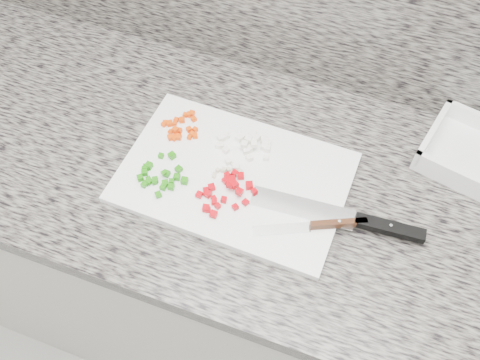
# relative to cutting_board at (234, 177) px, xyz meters

# --- Properties ---
(cabinet) EXTENTS (3.92, 0.62, 0.86)m
(cabinet) POSITION_rel_cutting_board_xyz_m (0.11, 0.03, -0.48)
(cabinet) COLOR silver
(cabinet) RESTS_ON ground
(countertop) EXTENTS (3.96, 0.64, 0.04)m
(countertop) POSITION_rel_cutting_board_xyz_m (0.11, 0.03, -0.03)
(countertop) COLOR slate
(countertop) RESTS_ON cabinet
(cutting_board) EXTENTS (0.46, 0.31, 0.02)m
(cutting_board) POSITION_rel_cutting_board_xyz_m (0.00, 0.00, 0.00)
(cutting_board) COLOR white
(cutting_board) RESTS_ON countertop
(carrot_pile) EXTENTS (0.09, 0.09, 0.02)m
(carrot_pile) POSITION_rel_cutting_board_xyz_m (-0.15, 0.07, 0.01)
(carrot_pile) COLOR #E74405
(carrot_pile) RESTS_ON cutting_board
(onion_pile) EXTENTS (0.12, 0.11, 0.02)m
(onion_pile) POSITION_rel_cutting_board_xyz_m (-0.00, 0.08, 0.01)
(onion_pile) COLOR white
(onion_pile) RESTS_ON cutting_board
(green_pepper_pile) EXTENTS (0.10, 0.11, 0.02)m
(green_pepper_pile) POSITION_rel_cutting_board_xyz_m (-0.14, -0.06, 0.01)
(green_pepper_pile) COLOR #1D7B0B
(green_pepper_pile) RESTS_ON cutting_board
(red_pepper_pile) EXTENTS (0.11, 0.12, 0.02)m
(red_pepper_pile) POSITION_rel_cutting_board_xyz_m (0.00, -0.04, 0.02)
(red_pepper_pile) COLOR #C2020C
(red_pepper_pile) RESTS_ON cutting_board
(garlic_pile) EXTENTS (0.05, 0.05, 0.01)m
(garlic_pile) POSITION_rel_cutting_board_xyz_m (-0.01, 0.00, 0.01)
(garlic_pile) COLOR beige
(garlic_pile) RESTS_ON cutting_board
(chef_knife) EXTENTS (0.34, 0.06, 0.02)m
(chef_knife) POSITION_rel_cutting_board_xyz_m (0.26, -0.02, 0.01)
(chef_knife) COLOR silver
(chef_knife) RESTS_ON cutting_board
(paring_knife) EXTENTS (0.20, 0.11, 0.02)m
(paring_knife) POSITION_rel_cutting_board_xyz_m (0.20, -0.05, 0.01)
(paring_knife) COLOR silver
(paring_knife) RESTS_ON cutting_board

